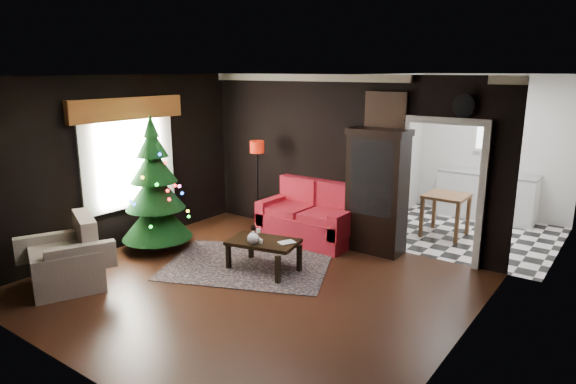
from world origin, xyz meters
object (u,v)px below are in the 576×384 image
Objects in this scene: kitchen_table at (445,215)px; loveseat at (309,213)px; armchair at (65,255)px; teapot at (253,238)px; wall_clock at (464,106)px; coffee_table at (264,255)px; floor_lamp at (258,185)px; christmas_tree at (155,187)px; curio_cabinet at (377,194)px.

loveseat is at bearing -137.49° from kitchen_table.
teapot is (1.78, 1.80, 0.09)m from armchair.
armchair is 2.92× the size of wall_clock.
coffee_table is 3.57m from wall_clock.
coffee_table is (1.31, -1.47, -0.59)m from floor_lamp.
armchair is at bearing -123.42° from kitchen_table.
wall_clock is at bearing 6.68° from floor_lamp.
kitchen_table is at bearing 62.83° from coffee_table.
christmas_tree is 6.75× the size of wall_clock.
wall_clock is (3.46, 0.41, 1.55)m from floor_lamp.
curio_cabinet reaches higher than loveseat.
coffee_table is at bearing -138.95° from wall_clock.
curio_cabinet is 1.88m from wall_clock.
teapot is (1.29, -1.69, -0.28)m from floor_lamp.
floor_lamp is at bearing 106.27° from armchair.
teapot is at bearing -115.84° from kitchen_table.
floor_lamp is at bearing 131.61° from coffee_table.
armchair is at bearing -97.87° from floor_lamp.
coffee_table is at bearing -48.39° from floor_lamp.
christmas_tree reaches higher than coffee_table.
loveseat is at bearing -170.34° from wall_clock.
kitchen_table reaches higher than coffee_table.
curio_cabinet is 1.91× the size of coffee_table.
wall_clock is at bearing 27.95° from christmas_tree.
loveseat is 2.45m from kitchen_table.
wall_clock is 2.43m from kitchen_table.
curio_cabinet is at bearing 63.13° from teapot.
loveseat is 1.71× the size of coffee_table.
wall_clock is at bearing 43.96° from teapot.
armchair is at bearing -134.58° from teapot.
christmas_tree is 2.31× the size of armchair.
christmas_tree is at bearing 120.21° from armchair.
coffee_table is 1.33× the size of kitchen_table.
armchair is 4.82× the size of teapot.
armchair is at bearing -83.94° from christmas_tree.
curio_cabinet is 5.94× the size of wall_clock.
wall_clock reaches higher than armchair.
loveseat is 3.84m from armchair.
teapot is 3.52m from wall_clock.
floor_lamp reaches higher than coffee_table.
teapot is at bearing -136.04° from wall_clock.
curio_cabinet is 2.07m from coffee_table.
floor_lamp is 5.08× the size of wall_clock.
christmas_tree is 2.02m from teapot.
loveseat is 0.89× the size of curio_cabinet.
teapot is at bearing -116.87° from curio_cabinet.
armchair is 2.53m from teapot.
armchair is (-2.74, -3.71, -0.49)m from curio_cabinet.
coffee_table is at bearing -119.38° from curio_cabinet.
christmas_tree is (-1.78, -1.79, 0.55)m from loveseat.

